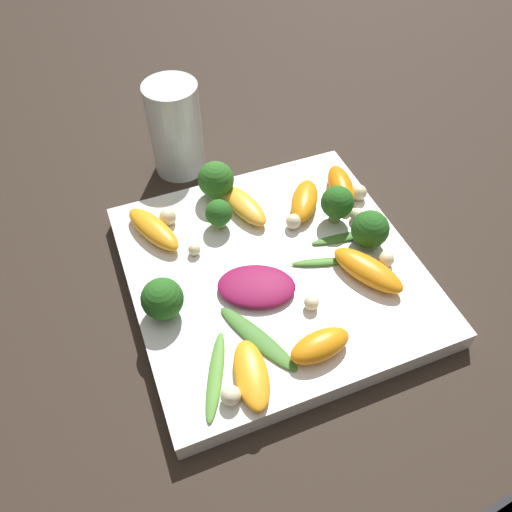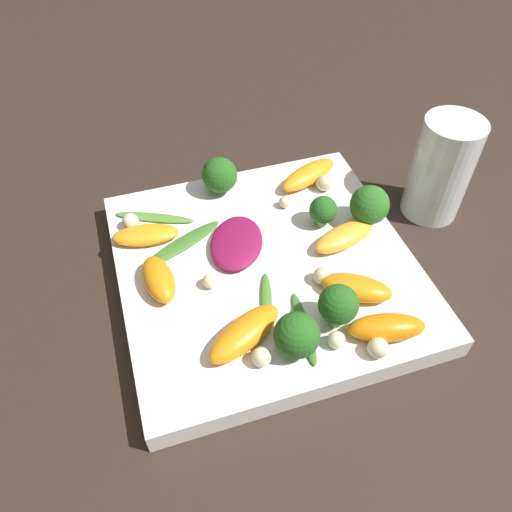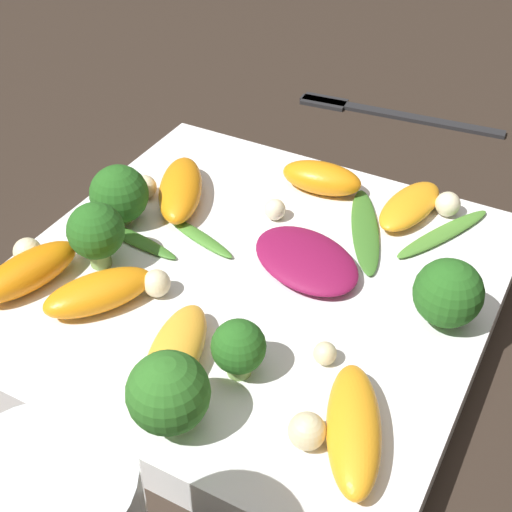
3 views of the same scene
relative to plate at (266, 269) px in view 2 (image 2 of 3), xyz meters
name	(u,v)px [view 2 (image 2 of 3)]	position (x,y,z in m)	size (l,w,h in m)	color
ground_plane	(265,277)	(0.00, 0.00, -0.01)	(2.40, 2.40, 0.00)	#2D231C
plate	(266,269)	(0.00, 0.00, 0.00)	(0.29, 0.29, 0.02)	white
drinking_glass	(441,169)	(-0.21, -0.04, 0.05)	(0.06, 0.06, 0.12)	white
radicchio_leaf_0	(237,243)	(0.02, -0.03, 0.02)	(0.08, 0.09, 0.01)	maroon
orange_segment_0	(345,238)	(-0.08, 0.00, 0.02)	(0.08, 0.05, 0.02)	#FCAD33
orange_segment_1	(159,282)	(0.11, 0.00, 0.02)	(0.03, 0.06, 0.02)	orange
orange_segment_2	(146,235)	(0.11, -0.07, 0.02)	(0.07, 0.04, 0.01)	orange
orange_segment_3	(386,328)	(-0.07, 0.11, 0.02)	(0.07, 0.04, 0.02)	orange
orange_segment_4	(356,288)	(-0.07, 0.07, 0.02)	(0.07, 0.06, 0.02)	orange
orange_segment_5	(308,175)	(-0.09, -0.10, 0.02)	(0.08, 0.06, 0.02)	orange
orange_segment_6	(244,333)	(0.05, 0.08, 0.02)	(0.08, 0.06, 0.02)	orange
broccoli_floret_0	(323,210)	(-0.07, -0.03, 0.03)	(0.03, 0.03, 0.03)	#84AD5B
broccoli_floret_1	(297,335)	(0.01, 0.10, 0.03)	(0.04, 0.04, 0.04)	#84AD5B
broccoli_floret_2	(338,305)	(-0.04, 0.09, 0.04)	(0.04, 0.04, 0.04)	#7A9E51
broccoli_floret_3	(369,205)	(-0.12, -0.02, 0.04)	(0.04, 0.04, 0.05)	#7A9E51
broccoli_floret_4	(220,175)	(0.02, -0.12, 0.03)	(0.04, 0.04, 0.04)	#84AD5B
arugula_sprig_0	(266,300)	(0.02, 0.05, 0.01)	(0.03, 0.06, 0.00)	#47842D
arugula_sprig_1	(154,218)	(0.10, -0.09, 0.01)	(0.08, 0.05, 0.00)	#518E33
arugula_sprig_2	(304,328)	(-0.01, 0.09, 0.01)	(0.02, 0.08, 0.00)	#3D7528
arugula_sprig_3	(183,244)	(0.07, -0.05, 0.01)	(0.09, 0.06, 0.00)	#3D7528
macadamia_nut_0	(378,348)	(-0.06, 0.13, 0.02)	(0.02, 0.02, 0.02)	beige
macadamia_nut_1	(336,340)	(-0.03, 0.11, 0.02)	(0.02, 0.02, 0.02)	beige
macadamia_nut_2	(130,221)	(0.12, -0.09, 0.02)	(0.02, 0.02, 0.02)	beige
macadamia_nut_3	(325,183)	(-0.10, -0.08, 0.02)	(0.02, 0.02, 0.02)	beige
macadamia_nut_4	(285,202)	(-0.05, -0.07, 0.02)	(0.01, 0.01, 0.01)	beige
macadamia_nut_5	(322,276)	(-0.04, 0.04, 0.02)	(0.02, 0.02, 0.02)	beige
macadamia_nut_6	(261,357)	(0.04, 0.11, 0.02)	(0.02, 0.02, 0.02)	beige
macadamia_nut_7	(210,281)	(0.06, 0.01, 0.02)	(0.01, 0.01, 0.01)	beige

